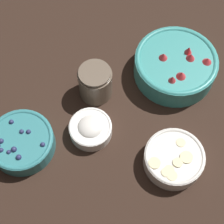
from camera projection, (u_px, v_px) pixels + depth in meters
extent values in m
plane|color=black|center=(120.00, 129.00, 1.05)|extent=(4.00, 4.00, 0.00)
cylinder|color=teal|center=(175.00, 66.00, 1.10)|extent=(0.24, 0.24, 0.07)
torus|color=teal|center=(177.00, 60.00, 1.07)|extent=(0.24, 0.24, 0.02)
cylinder|color=red|center=(176.00, 62.00, 1.08)|extent=(0.19, 0.19, 0.02)
cone|color=red|center=(163.00, 56.00, 1.06)|extent=(0.04, 0.04, 0.02)
cone|color=red|center=(191.00, 57.00, 1.06)|extent=(0.03, 0.03, 0.02)
cone|color=red|center=(207.00, 61.00, 1.06)|extent=(0.04, 0.04, 0.02)
cone|color=red|center=(172.00, 79.00, 1.03)|extent=(0.03, 0.03, 0.02)
cone|color=red|center=(181.00, 75.00, 1.03)|extent=(0.04, 0.04, 0.02)
cone|color=red|center=(189.00, 50.00, 1.07)|extent=(0.03, 0.03, 0.03)
cylinder|color=teal|center=(22.00, 143.00, 1.00)|extent=(0.17, 0.17, 0.05)
torus|color=teal|center=(20.00, 139.00, 0.98)|extent=(0.17, 0.17, 0.01)
cylinder|color=navy|center=(21.00, 140.00, 0.99)|extent=(0.14, 0.14, 0.02)
sphere|color=navy|center=(29.00, 132.00, 0.99)|extent=(0.01, 0.01, 0.01)
sphere|color=navy|center=(11.00, 122.00, 1.00)|extent=(0.01, 0.01, 0.01)
sphere|color=navy|center=(43.00, 145.00, 0.97)|extent=(0.01, 0.01, 0.01)
sphere|color=navy|center=(9.00, 152.00, 0.96)|extent=(0.01, 0.01, 0.01)
sphere|color=navy|center=(14.00, 149.00, 0.96)|extent=(0.02, 0.02, 0.02)
sphere|color=navy|center=(1.00, 150.00, 0.96)|extent=(0.01, 0.01, 0.01)
sphere|color=navy|center=(1.00, 141.00, 0.97)|extent=(0.01, 0.01, 0.01)
sphere|color=navy|center=(22.00, 132.00, 0.99)|extent=(0.01, 0.01, 0.01)
sphere|color=navy|center=(19.00, 157.00, 0.95)|extent=(0.01, 0.01, 0.01)
cylinder|color=silver|center=(174.00, 159.00, 0.98)|extent=(0.16, 0.16, 0.05)
torus|color=silver|center=(175.00, 156.00, 0.96)|extent=(0.16, 0.16, 0.01)
cylinder|color=beige|center=(174.00, 157.00, 0.97)|extent=(0.13, 0.13, 0.01)
cylinder|color=beige|center=(172.00, 176.00, 0.93)|extent=(0.03, 0.03, 0.00)
cylinder|color=beige|center=(177.00, 163.00, 0.95)|extent=(0.03, 0.03, 0.01)
cylinder|color=beige|center=(181.00, 143.00, 0.97)|extent=(0.02, 0.02, 0.00)
cylinder|color=beige|center=(154.00, 163.00, 0.95)|extent=(0.03, 0.03, 0.01)
cylinder|color=beige|center=(166.00, 172.00, 0.94)|extent=(0.02, 0.02, 0.00)
cylinder|color=beige|center=(186.00, 157.00, 0.95)|extent=(0.03, 0.03, 0.01)
cylinder|color=beige|center=(169.00, 170.00, 0.94)|extent=(0.03, 0.03, 0.00)
cylinder|color=white|center=(91.00, 130.00, 1.02)|extent=(0.12, 0.12, 0.04)
torus|color=white|center=(90.00, 127.00, 1.01)|extent=(0.12, 0.12, 0.01)
cylinder|color=white|center=(90.00, 128.00, 1.01)|extent=(0.09, 0.09, 0.01)
ellipsoid|color=white|center=(90.00, 127.00, 1.01)|extent=(0.07, 0.07, 0.03)
cylinder|color=brown|center=(95.00, 83.00, 1.06)|extent=(0.10, 0.10, 0.09)
cylinder|color=#3D2316|center=(95.00, 85.00, 1.07)|extent=(0.08, 0.08, 0.07)
cylinder|color=brown|center=(95.00, 73.00, 1.01)|extent=(0.09, 0.09, 0.01)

